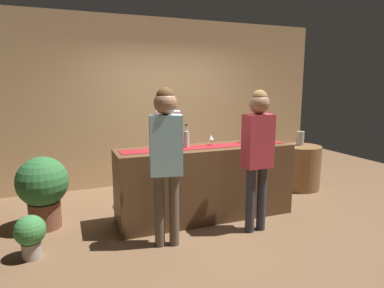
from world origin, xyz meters
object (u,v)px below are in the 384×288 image
(wine_bottle_clear, at_px, (186,139))
(potted_plant_tall, at_px, (43,187))
(wine_glass_near_customer, at_px, (266,135))
(vase_on_side_table, at_px, (300,138))
(wine_glass_mid_counter, at_px, (211,138))
(potted_plant_small, at_px, (30,234))
(customer_sipping, at_px, (258,146))
(bartender, at_px, (168,137))
(wine_bottle_amber, at_px, (246,135))
(customer_browsing, at_px, (166,150))
(round_side_table, at_px, (300,167))

(wine_bottle_clear, xyz_separation_m, potted_plant_tall, (-1.74, 0.36, -0.56))
(wine_glass_near_customer, relative_size, vase_on_side_table, 0.60)
(wine_glass_mid_counter, relative_size, potted_plant_tall, 0.16)
(potted_plant_small, bearing_deg, wine_glass_near_customer, 6.38)
(vase_on_side_table, bearing_deg, customer_sipping, -142.55)
(vase_on_side_table, relative_size, potted_plant_small, 0.53)
(wine_glass_mid_counter, height_order, potted_plant_small, wine_glass_mid_counter)
(wine_glass_near_customer, bearing_deg, bartender, 154.60)
(wine_bottle_amber, bearing_deg, wine_bottle_clear, -179.81)
(wine_glass_near_customer, bearing_deg, wine_bottle_amber, 167.56)
(wine_glass_near_customer, distance_m, customer_browsing, 1.72)
(wine_glass_mid_counter, xyz_separation_m, potted_plant_tall, (-2.10, 0.35, -0.55))
(round_side_table, bearing_deg, customer_browsing, -156.76)
(customer_sipping, height_order, round_side_table, customer_sipping)
(bartender, bearing_deg, customer_browsing, 84.24)
(wine_glass_mid_counter, xyz_separation_m, potted_plant_small, (-2.20, -0.40, -0.81))
(wine_bottle_amber, relative_size, potted_plant_tall, 0.34)
(customer_sipping, relative_size, vase_on_side_table, 7.10)
(wine_bottle_amber, relative_size, round_side_table, 0.41)
(wine_bottle_clear, xyz_separation_m, bartender, (-0.08, 0.53, -0.05))
(wine_bottle_clear, height_order, wine_glass_mid_counter, wine_bottle_clear)
(wine_bottle_amber, xyz_separation_m, wine_bottle_clear, (-0.88, -0.00, 0.00))
(wine_bottle_clear, distance_m, customer_browsing, 0.78)
(bartender, bearing_deg, round_side_table, -167.22)
(round_side_table, distance_m, potted_plant_tall, 4.02)
(potted_plant_tall, bearing_deg, wine_glass_mid_counter, -9.52)
(round_side_table, height_order, vase_on_side_table, vase_on_side_table)
(wine_bottle_amber, xyz_separation_m, round_side_table, (1.39, 0.54, -0.71))
(wine_bottle_amber, distance_m, customer_browsing, 1.49)
(wine_glass_mid_counter, relative_size, round_side_table, 0.19)
(round_side_table, height_order, potted_plant_small, round_side_table)
(wine_bottle_clear, relative_size, wine_glass_near_customer, 2.10)
(wine_glass_near_customer, bearing_deg, wine_glass_mid_counter, 175.18)
(bartender, bearing_deg, wine_glass_near_customer, 167.07)
(wine_bottle_amber, relative_size, customer_sipping, 0.18)
(wine_glass_near_customer, relative_size, customer_sipping, 0.08)
(customer_sipping, relative_size, round_side_table, 2.30)
(wine_bottle_amber, relative_size, customer_browsing, 0.17)
(wine_glass_mid_counter, relative_size, potted_plant_small, 0.32)
(wine_bottle_clear, bearing_deg, wine_glass_mid_counter, 1.72)
(wine_glass_mid_counter, bearing_deg, wine_glass_near_customer, -4.82)
(wine_glass_near_customer, bearing_deg, customer_sipping, -130.15)
(wine_bottle_clear, bearing_deg, vase_on_side_table, 14.64)
(customer_browsing, xyz_separation_m, potted_plant_tall, (-1.28, 0.99, -0.56))
(bartender, bearing_deg, potted_plant_small, 40.08)
(wine_bottle_amber, bearing_deg, customer_sipping, -109.39)
(wine_bottle_amber, distance_m, customer_sipping, 0.70)
(wine_bottle_amber, height_order, wine_bottle_clear, same)
(wine_glass_mid_counter, distance_m, potted_plant_small, 2.37)
(customer_sipping, bearing_deg, round_side_table, 34.58)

